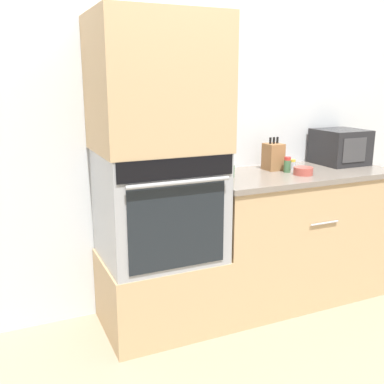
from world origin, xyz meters
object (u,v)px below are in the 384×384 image
Objects in this scene: wall_oven at (159,205)px; microwave at (340,147)px; condiment_jar_mid at (292,165)px; knife_block at (273,157)px; bowl at (303,171)px; condiment_jar_far at (231,170)px; condiment_jar_near at (287,165)px.

wall_oven is 2.03× the size of microwave.
wall_oven is 9.64× the size of condiment_jar_mid.
knife_block reaches higher than bowl.
knife_block is (-0.59, 0.01, -0.04)m from microwave.
condiment_jar_mid is (-0.46, -0.04, -0.09)m from microwave.
condiment_jar_mid is 0.52m from condiment_jar_far.
microwave is (1.49, 0.11, 0.25)m from wall_oven.
microwave is 3.22× the size of condiment_jar_near.
wall_oven reaches higher than condiment_jar_near.
condiment_jar_near is 1.08× the size of condiment_jar_far.
knife_block is 0.13m from condiment_jar_near.
wall_oven reaches higher than condiment_jar_mid.
bowl is (0.09, -0.23, -0.07)m from knife_block.
knife_block is at bearing 111.38° from bowl.
wall_oven is 0.54m from condiment_jar_far.
condiment_jar_far is at bearing -175.09° from condiment_jar_mid.
microwave reaches higher than knife_block.
knife_block is at bearing 157.72° from condiment_jar_mid.
microwave is at bearing 10.93° from condiment_jar_near.
microwave is 3.47× the size of condiment_jar_far.
condiment_jar_mid is (0.04, 0.17, 0.01)m from bowl.
condiment_jar_mid is (0.13, -0.05, -0.06)m from knife_block.
wall_oven is 0.96m from condiment_jar_near.
wall_oven reaches higher than bowl.
condiment_jar_near is (-0.05, 0.11, 0.03)m from bowl.
condiment_jar_far is (-0.52, -0.04, 0.01)m from condiment_jar_mid.
condiment_jar_mid reaches higher than bowl.
bowl is at bearing -156.41° from microwave.
knife_block is at bearing 108.73° from condiment_jar_near.
condiment_jar_near is at bearing 114.01° from bowl.
condiment_jar_far is (-0.48, 0.13, 0.02)m from bowl.
bowl is 1.21× the size of condiment_jar_near.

